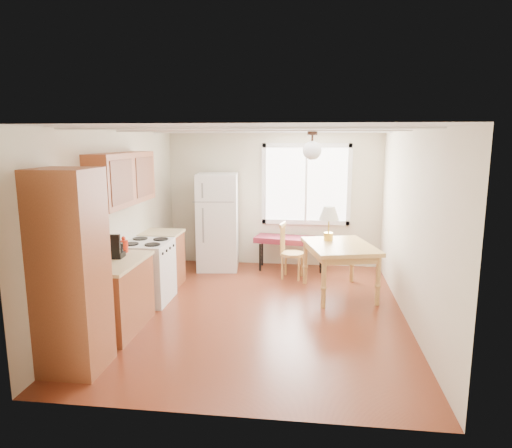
% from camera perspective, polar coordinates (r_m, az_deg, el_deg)
% --- Properties ---
extents(room_shell, '(4.60, 5.60, 2.62)m').
position_cam_1_polar(room_shell, '(6.18, 0.31, 0.06)').
color(room_shell, '#521E11').
rests_on(room_shell, ground).
extents(kitchen_run, '(0.65, 3.40, 2.20)m').
position_cam_1_polar(kitchen_run, '(6.12, -16.63, -4.43)').
color(kitchen_run, brown).
rests_on(kitchen_run, ground).
extents(window_unit, '(1.64, 0.05, 1.51)m').
position_cam_1_polar(window_unit, '(8.55, 6.29, 4.95)').
color(window_unit, white).
rests_on(window_unit, room_shell).
extents(pendant_light, '(0.26, 0.26, 0.40)m').
position_cam_1_polar(pendant_light, '(6.44, 7.02, 9.23)').
color(pendant_light, black).
rests_on(pendant_light, room_shell).
extents(refrigerator, '(0.80, 0.80, 1.76)m').
position_cam_1_polar(refrigerator, '(8.41, -4.81, 0.29)').
color(refrigerator, white).
rests_on(refrigerator, ground).
extents(bench, '(1.37, 0.70, 0.61)m').
position_cam_1_polar(bench, '(8.41, 4.39, -2.09)').
color(bench, maroon).
rests_on(bench, ground).
extents(dining_table, '(1.23, 1.46, 0.79)m').
position_cam_1_polar(dining_table, '(7.13, 10.43, -3.34)').
color(dining_table, '#B98D47').
rests_on(dining_table, ground).
extents(chair, '(0.44, 0.43, 0.95)m').
position_cam_1_polar(chair, '(7.89, 3.92, -2.89)').
color(chair, '#B98D47').
rests_on(chair, ground).
extents(table_lamp, '(0.32, 0.32, 0.55)m').
position_cam_1_polar(table_lamp, '(7.29, 9.11, 1.01)').
color(table_lamp, gold).
rests_on(table_lamp, dining_table).
extents(coffee_maker, '(0.17, 0.22, 0.32)m').
position_cam_1_polar(coffee_maker, '(6.01, -17.07, -3.01)').
color(coffee_maker, black).
rests_on(coffee_maker, kitchen_run).
extents(kettle, '(0.11, 0.11, 0.22)m').
position_cam_1_polar(kettle, '(6.29, -16.20, -2.62)').
color(kettle, red).
rests_on(kettle, kitchen_run).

